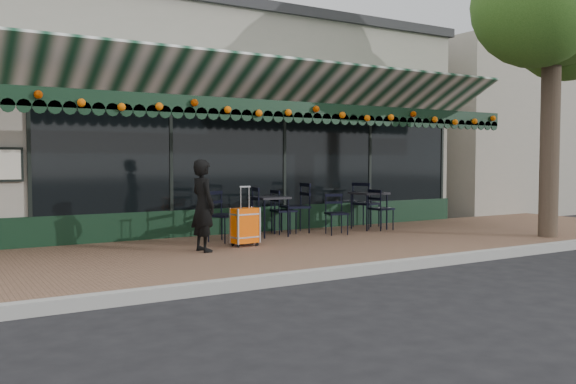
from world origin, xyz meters
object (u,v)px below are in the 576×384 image
chair_a_extra (381,209)px  chair_a_front (337,214)px  cafe_table_a (369,196)px  chair_b_front (223,216)px  woman (203,206)px  chair_b_left (245,213)px  chair_b_right (284,211)px  suitcase (245,226)px  street_tree (557,4)px  chair_a_right (366,204)px  chair_a_left (295,207)px  cafe_table_b (270,201)px

chair_a_extra → chair_a_front: bearing=93.8°
cafe_table_a → chair_b_front: bearing=-176.7°
woman → chair_a_front: (3.04, 0.67, -0.32)m
chair_a_front → chair_b_left: (-1.81, 0.32, 0.08)m
chair_b_right → cafe_table_a: bearing=-93.5°
suitcase → chair_a_extra: 3.51m
street_tree → woman: bearing=166.6°
chair_a_right → chair_b_right: size_ratio=1.12×
chair_a_left → chair_b_front: (-1.78, -0.48, -0.05)m
chair_b_front → chair_b_left: bearing=-11.0°
chair_b_left → suitcase: bearing=-14.7°
chair_a_left → chair_a_extra: bearing=81.1°
chair_a_left → chair_a_right: (1.86, 0.12, -0.01)m
chair_b_left → street_tree: street_tree is taller
chair_a_left → chair_a_front: bearing=44.3°
street_tree → chair_a_extra: bearing=132.5°
chair_a_front → cafe_table_a: bearing=35.2°
cafe_table_a → chair_a_left: 1.65m
woman → cafe_table_a: size_ratio=1.88×
chair_b_front → street_tree: street_tree is taller
chair_a_extra → suitcase: bearing=96.7°
chair_b_left → chair_b_right: chair_b_left is taller
suitcase → chair_a_left: size_ratio=0.99×
woman → chair_a_right: size_ratio=1.48×
chair_a_left → chair_b_front: chair_a_left is taller
chair_b_right → chair_b_front: (-1.51, -0.47, 0.02)m
cafe_table_a → chair_a_front: chair_a_front is taller
chair_a_extra → street_tree: bearing=-141.6°
chair_a_front → chair_b_right: size_ratio=0.91×
cafe_table_b → chair_b_front: size_ratio=0.83×
suitcase → chair_b_front: (-0.07, 0.68, 0.12)m
chair_a_front → chair_b_left: 1.84m
chair_b_front → street_tree: size_ratio=0.15×
suitcase → cafe_table_a: bearing=8.2°
suitcase → chair_b_right: suitcase is taller
cafe_table_b → chair_b_right: size_ratio=0.86×
suitcase → chair_a_front: 2.27m
suitcase → cafe_table_b: 1.39m
chair_a_right → cafe_table_a: bearing=129.8°
chair_a_left → chair_a_front: chair_a_left is taller
chair_a_left → street_tree: 6.19m
woman → street_tree: street_tree is taller
chair_a_right → street_tree: bearing=-164.3°
chair_a_left → chair_a_front: size_ratio=1.26×
chair_a_left → cafe_table_b: bearing=-63.7°
chair_a_extra → chair_b_left: 3.04m
chair_a_right → chair_a_extra: bearing=150.9°
chair_a_right → chair_b_left: chair_a_right is taller
chair_b_right → chair_b_front: bearing=112.1°
chair_a_left → chair_b_left: chair_a_left is taller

